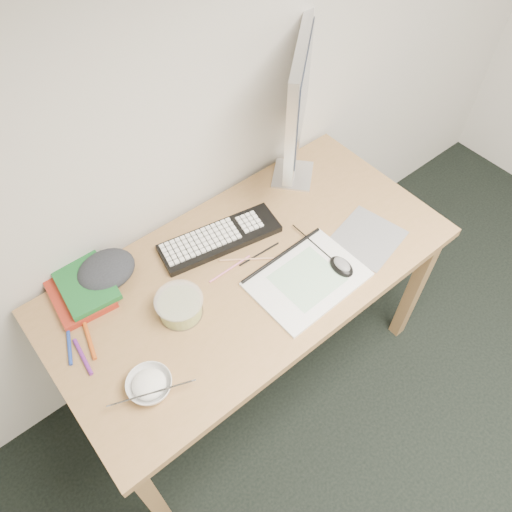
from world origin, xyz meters
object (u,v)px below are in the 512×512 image
(keyboard, at_px, (220,238))
(monitor, at_px, (299,98))
(sketchpad, at_px, (307,279))
(desk, at_px, (251,282))
(rice_bowl, at_px, (150,385))

(keyboard, bearing_deg, monitor, 22.52)
(sketchpad, bearing_deg, desk, 124.25)
(sketchpad, relative_size, keyboard, 0.86)
(keyboard, distance_m, rice_bowl, 0.58)
(sketchpad, height_order, rice_bowl, rice_bowl)
(keyboard, xyz_separation_m, rice_bowl, (-0.48, -0.32, 0.01))
(desk, distance_m, sketchpad, 0.21)
(desk, bearing_deg, monitor, 30.95)
(desk, distance_m, rice_bowl, 0.53)
(sketchpad, distance_m, monitor, 0.62)
(desk, xyz_separation_m, monitor, (0.41, 0.25, 0.44))
(sketchpad, xyz_separation_m, rice_bowl, (-0.61, 0.01, 0.02))
(desk, relative_size, sketchpad, 3.77)
(sketchpad, height_order, monitor, monitor)
(monitor, distance_m, rice_bowl, 1.05)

